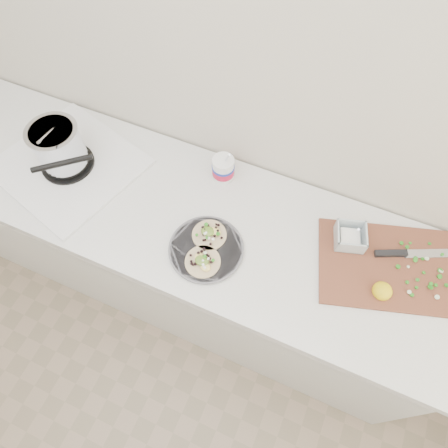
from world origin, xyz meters
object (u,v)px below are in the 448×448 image
at_px(taco_plate, 206,248).
at_px(cutboard, 385,261).
at_px(tub, 224,167).
at_px(stove, 63,153).

xyz_separation_m(taco_plate, cutboard, (0.63, 0.22, 0.00)).
bearing_deg(cutboard, tub, 153.05).
bearing_deg(stove, cutboard, 19.66).
height_order(stove, cutboard, stove).
xyz_separation_m(stove, taco_plate, (0.71, -0.13, -0.07)).
height_order(taco_plate, cutboard, cutboard).
xyz_separation_m(stove, cutboard, (1.34, 0.09, -0.07)).
distance_m(tub, cutboard, 0.72).
bearing_deg(tub, cutboard, -10.12).
height_order(stove, tub, stove).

